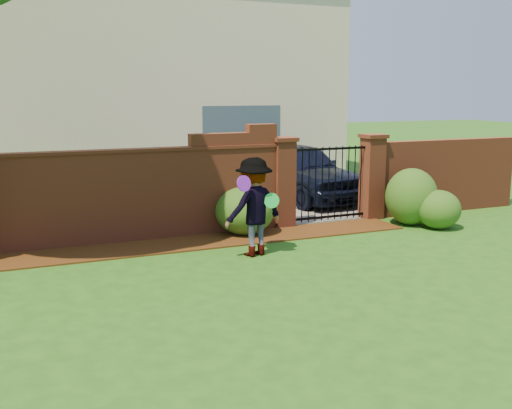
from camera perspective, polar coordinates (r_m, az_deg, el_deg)
name	(u,v)px	position (r m, az deg, el deg)	size (l,w,h in m)	color
ground	(251,302)	(8.36, -0.52, -9.12)	(80.00, 80.00, 0.01)	#235314
mulch_bed	(130,249)	(11.16, -11.72, -4.14)	(11.10, 1.08, 0.03)	#371D0A
brick_wall	(62,198)	(11.46, -17.76, 0.63)	(8.70, 0.31, 2.16)	brown
brick_wall_return	(444,176)	(14.94, 17.23, 2.60)	(4.00, 0.25, 1.70)	brown
pillar_left	(283,182)	(12.64, 2.54, 2.16)	(0.50, 0.50, 1.88)	brown
pillar_right	(372,176)	(13.72, 10.86, 2.65)	(0.50, 0.50, 1.88)	brown
iron_gate	(329,183)	(13.16, 6.86, 1.98)	(1.78, 0.03, 1.60)	black
driveway	(256,194)	(16.83, -0.01, 1.03)	(3.20, 8.00, 0.01)	slate
house	(132,79)	(19.67, -11.57, 11.44)	(12.40, 6.40, 6.30)	beige
car	(303,172)	(15.76, 4.44, 3.10)	(1.79, 4.44, 1.51)	black
shrub_left	(245,211)	(12.00, -1.08, -0.60)	(1.17, 1.17, 0.96)	#1F4F17
shrub_middle	(411,197)	(13.28, 14.39, 0.72)	(1.10, 1.10, 1.21)	#1F4F17
shrub_right	(439,209)	(13.09, 16.79, -0.45)	(0.91, 0.91, 0.81)	#1F4F17
man	(255,207)	(10.39, -0.11, -0.26)	(1.10, 0.63, 1.71)	gray
frisbee_purple	(244,183)	(9.97, -1.14, 1.99)	(0.27, 0.27, 0.02)	purple
frisbee_green	(272,201)	(10.32, 1.47, 0.37)	(0.26, 0.26, 0.02)	green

